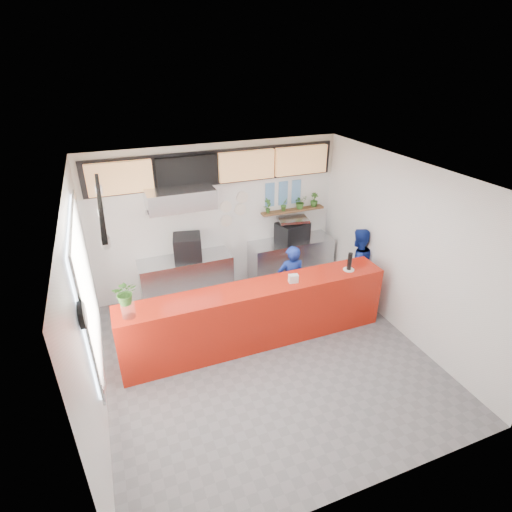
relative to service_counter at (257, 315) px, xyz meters
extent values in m
plane|color=slate|center=(0.00, -0.40, -0.55)|extent=(5.00, 5.00, 0.00)
plane|color=silver|center=(0.00, -0.40, 2.45)|extent=(5.00, 5.00, 0.00)
plane|color=white|center=(0.00, 2.10, 0.95)|extent=(5.00, 0.00, 5.00)
plane|color=white|center=(-2.50, -0.40, 0.95)|extent=(0.00, 5.00, 5.00)
plane|color=white|center=(2.50, -0.40, 0.95)|extent=(0.00, 5.00, 5.00)
cube|color=#B21C0C|center=(0.00, 0.00, 0.00)|extent=(4.50, 0.60, 1.10)
cube|color=beige|center=(0.00, 2.09, 2.05)|extent=(5.00, 0.02, 0.80)
cube|color=#B2B5BA|center=(-0.80, 1.80, -0.10)|extent=(1.80, 0.60, 0.90)
cube|color=black|center=(-0.73, 1.80, 0.58)|extent=(0.61, 0.61, 0.47)
cube|color=#B2B5BA|center=(-0.80, 1.75, 1.60)|extent=(1.20, 0.70, 0.35)
cube|color=#B2B5BA|center=(-0.80, 1.75, 1.40)|extent=(1.20, 0.69, 0.31)
cube|color=#B2B5BA|center=(1.50, 1.80, -0.10)|extent=(1.80, 0.60, 0.90)
cube|color=black|center=(1.51, 1.80, 0.55)|extent=(0.73, 0.61, 0.41)
cube|color=#A4A7AB|center=(1.51, 1.80, 0.83)|extent=(0.68, 0.52, 0.06)
cube|color=brown|center=(1.60, 2.00, 0.95)|extent=(1.40, 0.18, 0.04)
cube|color=tan|center=(-1.75, 1.98, 2.00)|extent=(1.10, 0.10, 0.55)
cube|color=black|center=(-0.59, 1.98, 2.00)|extent=(1.10, 0.10, 0.55)
cube|color=tan|center=(0.57, 1.98, 2.00)|extent=(1.10, 0.10, 0.55)
cube|color=tan|center=(1.73, 1.98, 2.00)|extent=(1.10, 0.10, 0.55)
cube|color=black|center=(0.00, 2.06, 2.00)|extent=(4.80, 0.04, 0.65)
cube|color=silver|center=(-2.47, -0.10, 1.15)|extent=(0.04, 2.20, 1.90)
cube|color=#B2B5BA|center=(-2.45, -0.10, 1.15)|extent=(0.03, 2.30, 2.00)
cylinder|color=black|center=(-2.46, -1.30, 1.50)|extent=(0.05, 0.30, 0.30)
cylinder|color=white|center=(-2.43, -1.30, 1.50)|extent=(0.02, 0.26, 0.26)
cube|color=black|center=(-2.10, -0.40, 2.39)|extent=(0.05, 2.40, 0.04)
cylinder|color=silver|center=(0.15, 2.07, 1.20)|extent=(0.24, 0.03, 0.24)
cylinder|color=silver|center=(0.45, 2.07, 1.10)|extent=(0.24, 0.03, 0.24)
cylinder|color=silver|center=(0.15, 2.07, 0.90)|extent=(0.24, 0.03, 0.24)
cylinder|color=silver|center=(0.50, 2.07, 1.35)|extent=(0.24, 0.03, 0.24)
cube|color=#598CBF|center=(1.10, 2.08, 1.45)|extent=(0.20, 0.02, 0.25)
cube|color=#598CBF|center=(1.40, 2.08, 1.45)|extent=(0.20, 0.02, 0.25)
cube|color=#598CBF|center=(1.70, 2.08, 1.45)|extent=(0.20, 0.02, 0.25)
cube|color=#598CBF|center=(1.10, 2.08, 1.20)|extent=(0.20, 0.02, 0.25)
cube|color=#598CBF|center=(1.40, 2.08, 1.20)|extent=(0.20, 0.02, 0.25)
cube|color=#598CBF|center=(1.70, 2.08, 1.20)|extent=(0.20, 0.02, 0.25)
imported|color=navy|center=(0.90, 0.57, 0.16)|extent=(0.55, 0.40, 1.42)
imported|color=navy|center=(2.35, 0.61, 0.20)|extent=(0.73, 0.57, 1.50)
imported|color=#305E20|center=(1.02, 2.00, 1.13)|extent=(0.20, 0.17, 0.31)
imported|color=#305E20|center=(1.40, 2.00, 1.10)|extent=(0.18, 0.16, 0.27)
imported|color=#305E20|center=(1.77, 2.00, 1.12)|extent=(0.28, 0.25, 0.30)
imported|color=#305E20|center=(2.10, 2.00, 1.12)|extent=(0.19, 0.17, 0.30)
cylinder|color=silver|center=(-2.00, -0.09, 0.67)|extent=(0.25, 0.25, 0.24)
imported|color=#305E20|center=(-2.00, -0.09, 0.95)|extent=(0.36, 0.32, 0.37)
cube|color=silver|center=(0.61, -0.07, 0.62)|extent=(0.17, 0.12, 0.14)
cylinder|color=silver|center=(1.69, -0.05, 0.56)|extent=(0.19, 0.19, 0.01)
cylinder|color=black|center=(1.69, -0.05, 0.72)|extent=(0.10, 0.10, 0.31)
camera|label=1|loc=(-2.02, -5.11, 3.91)|focal=28.00mm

